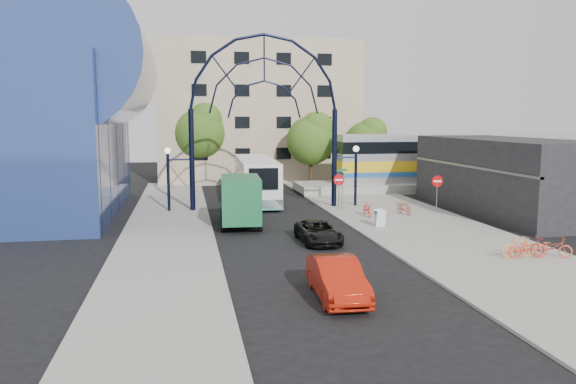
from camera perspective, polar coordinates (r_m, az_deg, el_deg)
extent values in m
plane|color=black|center=(25.98, 2.05, -6.67)|extent=(120.00, 120.00, 0.00)
cube|color=gray|center=(32.22, 14.53, -4.02)|extent=(8.00, 56.00, 0.12)
cube|color=gray|center=(31.24, -12.15, -4.31)|extent=(5.00, 50.00, 0.12)
cylinder|color=black|center=(38.69, -9.74, 3.14)|extent=(0.36, 0.36, 7.00)
cylinder|color=black|center=(40.09, 4.73, 3.37)|extent=(0.36, 0.36, 7.00)
cylinder|color=black|center=(38.85, -12.05, 0.88)|extent=(0.20, 0.20, 4.00)
cylinder|color=black|center=(40.67, 6.88, 1.28)|extent=(0.20, 0.20, 4.00)
sphere|color=white|center=(38.66, -12.14, 4.12)|extent=(0.44, 0.44, 0.44)
sphere|color=white|center=(40.49, 6.93, 4.37)|extent=(0.44, 0.44, 0.44)
cylinder|color=slate|center=(38.35, 5.18, -0.25)|extent=(0.06, 0.06, 2.20)
cylinder|color=red|center=(38.23, 5.20, 1.24)|extent=(0.80, 0.04, 0.80)
cube|color=white|center=(38.20, 5.21, 1.23)|extent=(0.55, 0.02, 0.12)
cylinder|color=slate|center=(38.65, 14.88, -0.41)|extent=(0.06, 0.06, 2.20)
cylinder|color=red|center=(38.53, 14.93, 1.07)|extent=(0.76, 0.04, 0.76)
cube|color=white|center=(38.51, 14.95, 1.06)|extent=(0.55, 0.02, 0.12)
cylinder|color=slate|center=(38.99, 5.52, 0.32)|extent=(0.05, 0.05, 2.80)
cube|color=#146626|center=(38.85, 5.54, 2.22)|extent=(0.70, 0.03, 0.18)
cube|color=#146626|center=(38.87, 5.54, 1.86)|extent=(0.03, 0.70, 0.18)
cube|color=white|center=(32.85, 9.43, -2.67)|extent=(0.55, 0.26, 0.99)
cube|color=white|center=(33.17, 9.23, -2.57)|extent=(0.55, 0.26, 0.99)
cube|color=#1E59A5|center=(32.96, 9.34, -2.05)|extent=(0.55, 0.42, 0.14)
cube|color=#2D4389|center=(41.25, -26.78, 4.80)|extent=(14.00, 18.00, 10.00)
cylinder|color=#2D4389|center=(40.29, -20.21, 12.22)|extent=(9.00, 16.00, 9.00)
cube|color=black|center=(40.90, 21.29, 1.56)|extent=(6.00, 16.00, 5.00)
cube|color=tan|center=(60.06, -3.34, 8.07)|extent=(20.00, 12.00, 14.00)
cube|color=gray|center=(53.43, 18.10, 0.70)|extent=(32.00, 5.00, 0.80)
cube|color=#B7B7BC|center=(53.21, 18.20, 3.38)|extent=(25.00, 3.00, 4.20)
cube|color=gold|center=(53.25, 18.18, 2.73)|extent=(25.10, 3.05, 0.90)
cube|color=black|center=(53.16, 18.25, 4.45)|extent=(25.05, 3.05, 1.00)
cube|color=#1E59A5|center=(53.31, 18.15, 1.98)|extent=(25.10, 3.05, 0.35)
cylinder|color=#382314|center=(52.12, 2.31, 1.86)|extent=(0.36, 0.36, 2.52)
sphere|color=#265315|center=(51.91, 2.33, 5.24)|extent=(4.48, 4.48, 4.48)
sphere|color=#265315|center=(51.70, 2.95, 6.47)|extent=(3.08, 3.08, 3.08)
cylinder|color=#382314|center=(54.83, -8.88, 2.24)|extent=(0.36, 0.36, 2.88)
sphere|color=#265315|center=(54.62, -8.96, 5.92)|extent=(5.12, 5.12, 5.12)
sphere|color=#265315|center=(54.32, -8.44, 7.27)|extent=(3.52, 3.52, 3.52)
cylinder|color=#382314|center=(55.66, 7.89, 2.06)|extent=(0.36, 0.36, 2.34)
sphere|color=#265315|center=(55.46, 7.95, 5.00)|extent=(4.16, 4.16, 4.16)
sphere|color=#265315|center=(55.31, 8.56, 6.06)|extent=(2.86, 2.86, 2.86)
cube|color=white|center=(43.43, -3.26, 1.44)|extent=(3.10, 11.91, 2.98)
cube|color=#50ACB2|center=(43.58, -3.25, -0.17)|extent=(3.13, 11.92, 0.72)
cube|color=black|center=(43.37, -3.27, 2.25)|extent=(3.14, 11.68, 0.92)
cube|color=black|center=(37.45, -2.48, 1.36)|extent=(1.94, 0.22, 1.44)
cube|color=black|center=(49.26, -3.84, 1.97)|extent=(2.47, 0.28, 1.64)
cylinder|color=black|center=(47.13, -5.18, 0.30)|extent=(0.33, 1.00, 0.99)
cylinder|color=black|center=(47.32, -2.09, 0.36)|extent=(0.33, 1.00, 0.99)
cylinder|color=black|center=(39.18, -4.56, -1.15)|extent=(0.33, 1.00, 0.99)
cylinder|color=black|center=(39.42, -0.85, -1.07)|extent=(0.33, 1.00, 0.99)
cube|color=black|center=(35.45, -4.99, -1.23)|extent=(2.22, 2.31, 2.00)
cube|color=black|center=(36.47, -5.06, -0.34)|extent=(1.82, 0.20, 0.91)
cube|color=#196238|center=(32.64, -4.84, -0.69)|extent=(2.44, 4.32, 2.55)
cylinder|color=black|center=(35.25, -6.67, -2.23)|extent=(0.29, 0.89, 0.87)
cylinder|color=black|center=(35.32, -3.27, -2.18)|extent=(0.29, 0.89, 0.87)
cylinder|color=black|center=(31.75, -6.63, -3.31)|extent=(0.29, 0.89, 0.87)
cylinder|color=black|center=(31.83, -2.85, -3.24)|extent=(0.29, 0.89, 0.87)
imported|color=black|center=(28.93, 3.11, -4.07)|extent=(1.94, 4.10, 1.13)
imported|color=#B51B0B|center=(20.18, 5.01, -8.75)|extent=(1.66, 4.39, 1.43)
imported|color=#E3492D|center=(36.42, 8.08, -1.66)|extent=(0.80, 1.94, 1.00)
imported|color=red|center=(37.43, 11.70, -1.57)|extent=(0.80, 1.55, 0.90)
imported|color=#D34F2A|center=(28.09, 25.19, -5.08)|extent=(1.87, 1.30, 0.93)
imported|color=orange|center=(27.37, 22.38, -5.19)|extent=(1.68, 0.58, 0.99)
imported|color=red|center=(27.50, 23.21, -5.23)|extent=(1.82, 0.75, 0.94)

